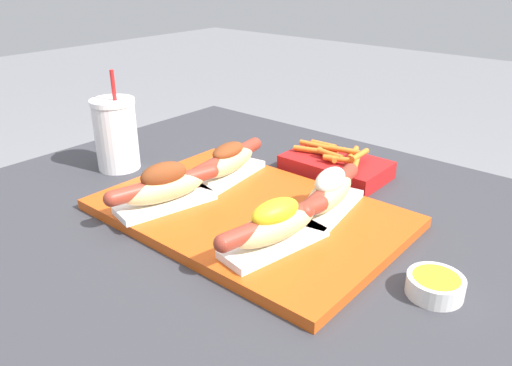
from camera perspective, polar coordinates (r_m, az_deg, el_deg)
The scene contains 8 objects.
serving_tray at distance 0.85m, azimuth -0.88°, elevation -3.44°, with size 0.50×0.34×0.02m.
hot_dog_0 at distance 0.85m, azimuth -10.39°, elevation -0.48°, with size 0.10×0.21×0.08m.
hot_dog_1 at distance 0.72m, azimuth 2.20°, elevation -4.91°, with size 0.09×0.21×0.08m.
hot_dog_2 at distance 0.95m, azimuth -3.18°, elevation 2.48°, with size 0.08×0.21×0.07m.
hot_dog_3 at distance 0.83m, azimuth 8.38°, elevation -1.11°, with size 0.09×0.21×0.08m.
sauce_bowl at distance 0.70m, azimuth 19.80°, elevation -10.88°, with size 0.07×0.07×0.03m.
drink_cup at distance 1.07m, azimuth -15.71°, elevation 5.40°, with size 0.09×0.09×0.21m.
fries_basket at distance 1.02m, azimuth 9.08°, elevation 1.98°, with size 0.20×0.13×0.06m.
Camera 1 is at (0.50, -0.54, 1.12)m, focal length 35.00 mm.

